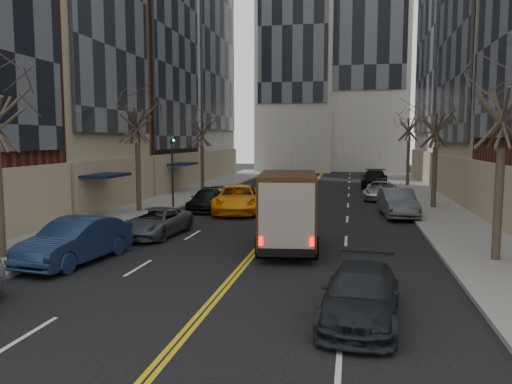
# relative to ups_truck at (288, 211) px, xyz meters

# --- Properties ---
(sidewalk_left) EXTENTS (4.00, 66.00, 0.15)m
(sidewalk_left) POSITION_rel_ups_truck_xyz_m (-10.20, 15.13, -1.49)
(sidewalk_left) COLOR slate
(sidewalk_left) RESTS_ON ground
(sidewalk_right) EXTENTS (4.00, 66.00, 0.15)m
(sidewalk_right) POSITION_rel_ups_truck_xyz_m (7.80, 15.13, -1.49)
(sidewalk_right) COLOR slate
(sidewalk_right) RESTS_ON ground
(streetwall_left) EXTENTS (14.00, 49.50, 36.00)m
(streetwall_left) POSITION_rel_ups_truck_xyz_m (-17.50, 19.02, 13.99)
(streetwall_left) COLOR #562319
(streetwall_left) RESTS_ON ground
(tree_lf_mid) EXTENTS (3.20, 3.20, 8.91)m
(tree_lf_mid) POSITION_rel_ups_truck_xyz_m (-10.00, 8.13, 5.03)
(tree_lf_mid) COLOR #382D23
(tree_lf_mid) RESTS_ON sidewalk_left
(tree_lf_far) EXTENTS (3.20, 3.20, 8.12)m
(tree_lf_far) POSITION_rel_ups_truck_xyz_m (-10.00, 21.13, 4.46)
(tree_lf_far) COLOR #382D23
(tree_lf_far) RESTS_ON sidewalk_left
(tree_rt_near) EXTENTS (3.20, 3.20, 8.71)m
(tree_rt_near) POSITION_rel_ups_truck_xyz_m (7.60, -0.87, 4.89)
(tree_rt_near) COLOR #382D23
(tree_rt_near) RESTS_ON sidewalk_right
(tree_rt_mid) EXTENTS (3.20, 3.20, 8.32)m
(tree_rt_mid) POSITION_rel_ups_truck_xyz_m (7.60, 13.13, 4.60)
(tree_rt_mid) COLOR #382D23
(tree_rt_mid) RESTS_ON sidewalk_right
(tree_rt_far) EXTENTS (3.20, 3.20, 9.11)m
(tree_rt_far) POSITION_rel_ups_truck_xyz_m (7.60, 28.13, 5.18)
(tree_rt_far) COLOR #382D23
(tree_rt_far) RESTS_ON sidewalk_right
(traffic_signal) EXTENTS (0.29, 0.26, 4.70)m
(traffic_signal) POSITION_rel_ups_truck_xyz_m (-8.59, 10.12, 1.25)
(traffic_signal) COLOR black
(traffic_signal) RESTS_ON sidewalk_left
(ups_truck) EXTENTS (2.78, 5.86, 3.11)m
(ups_truck) POSITION_rel_ups_truck_xyz_m (0.00, 0.00, 0.00)
(ups_truck) COLOR black
(ups_truck) RESTS_ON ground
(observer_sedan) EXTENTS (2.21, 4.62, 1.30)m
(observer_sedan) POSITION_rel_ups_truck_xyz_m (2.76, -7.54, -0.92)
(observer_sedan) COLOR black
(observer_sedan) RESTS_ON ground
(taxi) EXTENTS (3.51, 6.23, 1.64)m
(taxi) POSITION_rel_ups_truck_xyz_m (-4.20, 9.43, -0.74)
(taxi) COLOR #FF950A
(taxi) RESTS_ON ground
(pedestrian) EXTENTS (0.40, 0.59, 1.55)m
(pedestrian) POSITION_rel_ups_truck_xyz_m (-0.26, 6.77, -0.79)
(pedestrian) COLOR black
(pedestrian) RESTS_ON ground
(parked_lf_b) EXTENTS (2.33, 5.05, 1.60)m
(parked_lf_b) POSITION_rel_ups_truck_xyz_m (-7.19, -3.62, -0.76)
(parked_lf_b) COLOR #13223D
(parked_lf_b) RESTS_ON ground
(parked_lf_c) EXTENTS (2.47, 4.73, 1.27)m
(parked_lf_c) POSITION_rel_ups_truck_xyz_m (-6.30, 1.60, -0.93)
(parked_lf_c) COLOR #4A4D51
(parked_lf_c) RESTS_ON ground
(parked_lf_d) EXTENTS (1.98, 4.53, 1.30)m
(parked_lf_d) POSITION_rel_ups_truck_xyz_m (-6.30, 9.95, -0.92)
(parked_lf_d) COLOR black
(parked_lf_d) RESTS_ON ground
(parked_lf_e) EXTENTS (1.69, 4.03, 1.36)m
(parked_lf_e) POSITION_rel_ups_truck_xyz_m (-6.30, 12.87, -0.88)
(parked_lf_e) COLOR #ACAFB4
(parked_lf_e) RESTS_ON ground
(parked_rt_a) EXTENTS (2.12, 5.00, 1.61)m
(parked_rt_a) POSITION_rel_ups_truck_xyz_m (5.10, 9.53, -0.76)
(parked_rt_a) COLOR #45484C
(parked_rt_a) RESTS_ON ground
(parked_rt_b) EXTENTS (2.73, 5.01, 1.33)m
(parked_rt_b) POSITION_rel_ups_truck_xyz_m (4.59, 17.64, -0.90)
(parked_rt_b) COLOR #B7B9BF
(parked_rt_b) RESTS_ON ground
(parked_rt_c) EXTENTS (2.65, 5.71, 1.62)m
(parked_rt_c) POSITION_rel_ups_truck_xyz_m (4.57, 26.79, -0.76)
(parked_rt_c) COLOR black
(parked_rt_c) RESTS_ON ground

